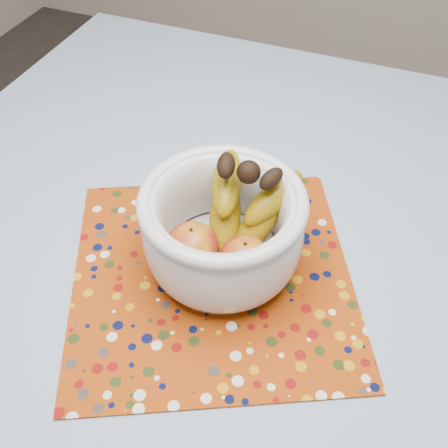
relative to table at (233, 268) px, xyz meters
name	(u,v)px	position (x,y,z in m)	size (l,w,h in m)	color
table	(233,268)	(0.00, 0.00, 0.00)	(1.20, 1.20, 0.75)	brown
tablecloth	(234,238)	(0.00, 0.00, 0.08)	(1.32, 1.32, 0.01)	#6382A6
placemat	(212,275)	(0.00, -0.09, 0.09)	(0.44, 0.44, 0.00)	#8A3107
fruit_bowl	(230,224)	(0.01, -0.06, 0.18)	(0.26, 0.26, 0.20)	silver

